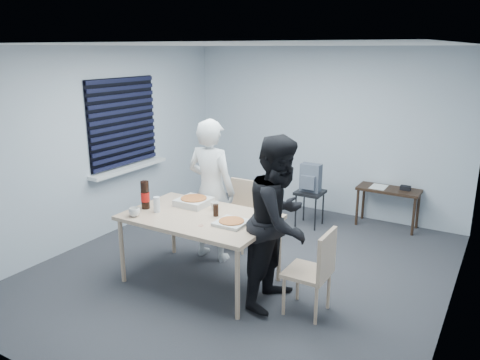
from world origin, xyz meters
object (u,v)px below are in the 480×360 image
Objects in this scene: person_black at (280,222)px; mug_a at (134,212)px; mug_b at (215,206)px; chair_far at (241,209)px; stool at (310,198)px; person_white at (211,190)px; backpack at (310,178)px; side_table at (389,194)px; dining_table at (200,220)px; chair_right at (316,267)px; soda_bottle at (145,195)px.

person_black reaches higher than mug_a.
chair_far is at bearing 100.84° from mug_b.
stool is (0.51, 1.14, -0.08)m from chair_far.
person_white is 1.76m from backpack.
mug_a reaches higher than side_table.
side_table is 3.76m from mug_a.
person_white is (-0.26, 0.61, 0.15)m from dining_table.
side_table is at bearing -9.42° from person_black.
dining_table is at bearing 32.71° from mug_a.
stool is (-0.55, 2.19, -0.46)m from person_black.
mug_a is (-0.98, -2.63, 0.41)m from stool.
backpack is at bearing 14.32° from person_black.
chair_right is (1.50, -1.10, 0.00)m from chair_far.
mug_a is 0.29m from soda_bottle.
stool is at bearing 69.53° from mug_a.
chair_far is 1.00× the size of chair_right.
dining_table is 1.38m from chair_right.
dining_table is 0.92× the size of person_black.
person_black is at bearing 6.58° from soda_bottle.
mug_b is 0.31× the size of soda_bottle.
stool is 1.31× the size of backpack.
mug_b is 0.80m from soda_bottle.
person_black reaches higher than backpack.
soda_bottle is (-0.67, -0.12, 0.21)m from dining_table.
mug_a reaches higher than dining_table.
soda_bottle is at bearing -169.69° from dining_table.
mug_a is at bearing 70.95° from person_white.
person_black is 1.60m from mug_a.
side_table reaches higher than stool.
person_white is at bearing 112.84° from dining_table.
mug_b is at bearing -99.86° from stool.
person_white is at bearing 159.88° from chair_right.
mug_b is at bearing -79.16° from chair_far.
dining_table is 2.30m from stool.
dining_table is 0.72m from mug_a.
side_table is 1.15m from stool.
chair_right is at bearing 0.51° from dining_table.
chair_far is 1.60m from mug_a.
dining_table is at bearing 93.88° from person_black.
chair_right is 1.65× the size of stool.
chair_far is 1.00× the size of side_table.
mug_a is (-0.47, -1.50, 0.33)m from chair_far.
chair_right is 0.50× the size of person_black.
person_black is at bearing 16.23° from mug_a.
person_black is at bearing 155.58° from person_white.
person_white is at bearing 65.58° from person_black.
stool is 2.08m from mug_b.
stool is at bearing 68.64° from backpack.
dining_table is 1.84× the size of side_table.
person_white reaches higher than mug_a.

